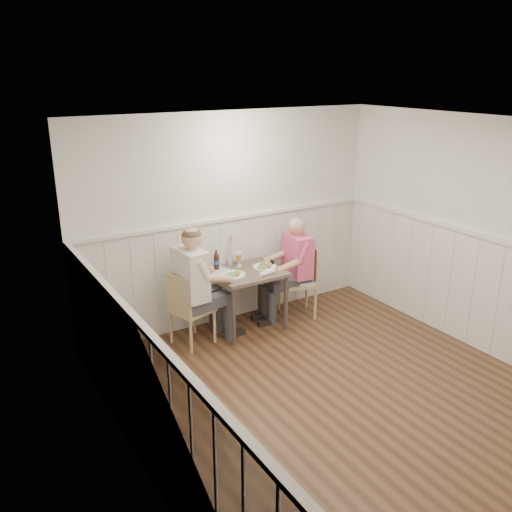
# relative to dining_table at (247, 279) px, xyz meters

# --- Properties ---
(ground_plane) EXTENTS (4.50, 4.50, 0.00)m
(ground_plane) POSITION_rel_dining_table_xyz_m (0.00, -1.84, -0.64)
(ground_plane) COLOR #42281A
(room_shell) EXTENTS (4.04, 4.54, 2.60)m
(room_shell) POSITION_rel_dining_table_xyz_m (0.00, -1.84, 0.88)
(room_shell) COLOR silver
(room_shell) RESTS_ON ground
(wainscot) EXTENTS (4.00, 4.49, 1.34)m
(wainscot) POSITION_rel_dining_table_xyz_m (0.00, -1.15, 0.05)
(wainscot) COLOR silver
(wainscot) RESTS_ON ground
(dining_table) EXTENTS (0.82, 0.70, 0.75)m
(dining_table) POSITION_rel_dining_table_xyz_m (0.00, 0.00, 0.00)
(dining_table) COLOR brown
(dining_table) RESTS_ON ground
(chair_right) EXTENTS (0.56, 0.56, 0.94)m
(chair_right) POSITION_rel_dining_table_xyz_m (0.79, -0.03, -0.13)
(chair_right) COLOR tan
(chair_right) RESTS_ON ground
(chair_left) EXTENTS (0.51, 0.51, 0.88)m
(chair_left) POSITION_rel_dining_table_xyz_m (-0.80, -0.02, -0.16)
(chair_left) COLOR tan
(chair_left) RESTS_ON ground
(man_in_pink) EXTENTS (0.65, 0.45, 1.34)m
(man_in_pink) POSITION_rel_dining_table_xyz_m (0.69, -0.01, -0.08)
(man_in_pink) COLOR #3F3F47
(man_in_pink) RESTS_ON ground
(diner_cream) EXTENTS (0.69, 0.48, 1.44)m
(diner_cream) POSITION_rel_dining_table_xyz_m (-0.73, -0.05, -0.04)
(diner_cream) COLOR #3F3F47
(diner_cream) RESTS_ON ground
(plate_man) EXTENTS (0.29, 0.29, 0.07)m
(plate_man) POSITION_rel_dining_table_xyz_m (0.23, -0.02, 0.13)
(plate_man) COLOR white
(plate_man) RESTS_ON dining_table
(plate_diner) EXTENTS (0.30, 0.30, 0.07)m
(plate_diner) POSITION_rel_dining_table_xyz_m (-0.24, -0.06, 0.13)
(plate_diner) COLOR white
(plate_diner) RESTS_ON dining_table
(beer_glass_a) EXTENTS (0.06, 0.06, 0.16)m
(beer_glass_a) POSITION_rel_dining_table_xyz_m (0.03, 0.25, 0.22)
(beer_glass_a) COLOR silver
(beer_glass_a) RESTS_ON dining_table
(beer_glass_b) EXTENTS (0.07, 0.07, 0.19)m
(beer_glass_b) POSITION_rel_dining_table_xyz_m (-0.01, 0.19, 0.23)
(beer_glass_b) COLOR silver
(beer_glass_b) RESTS_ON dining_table
(beer_bottle) EXTENTS (0.07, 0.07, 0.25)m
(beer_bottle) POSITION_rel_dining_table_xyz_m (-0.29, 0.24, 0.22)
(beer_bottle) COLOR #321912
(beer_bottle) RESTS_ON dining_table
(rolled_napkin) EXTENTS (0.23, 0.09, 0.05)m
(rolled_napkin) POSITION_rel_dining_table_xyz_m (0.13, -0.23, 0.13)
(rolled_napkin) COLOR white
(rolled_napkin) RESTS_ON dining_table
(grass_vase) EXTENTS (0.05, 0.05, 0.41)m
(grass_vase) POSITION_rel_dining_table_xyz_m (-0.08, 0.30, 0.29)
(grass_vase) COLOR silver
(grass_vase) RESTS_ON dining_table
(gingham_mat) EXTENTS (0.34, 0.30, 0.01)m
(gingham_mat) POSITION_rel_dining_table_xyz_m (-0.31, 0.19, 0.11)
(gingham_mat) COLOR #6485B1
(gingham_mat) RESTS_ON dining_table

